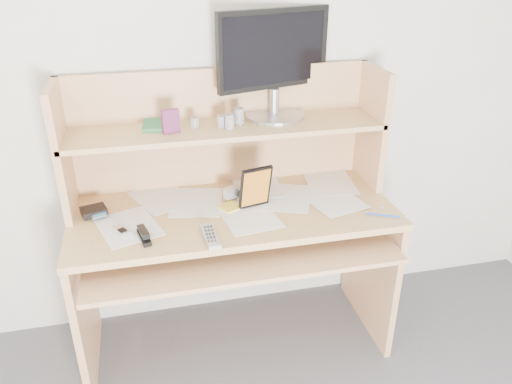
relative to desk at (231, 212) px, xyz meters
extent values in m
cube|color=silver|center=(0.00, 0.24, 0.56)|extent=(3.60, 0.04, 2.50)
cube|color=tan|center=(0.00, -0.08, 0.04)|extent=(1.40, 0.60, 0.03)
cube|color=tan|center=(-0.68, -0.08, -0.33)|extent=(0.03, 0.56, 0.72)
cube|color=tan|center=(0.68, -0.08, -0.33)|extent=(0.03, 0.56, 0.72)
cube|color=tan|center=(0.00, 0.20, -0.36)|extent=(1.34, 0.02, 0.41)
cube|color=tan|center=(0.00, -0.20, -0.05)|extent=(1.28, 0.55, 0.02)
cube|color=tan|center=(0.00, 0.21, 0.33)|extent=(1.40, 0.02, 0.55)
cube|color=tan|center=(-0.68, 0.07, 0.33)|extent=(0.03, 0.30, 0.55)
cube|color=tan|center=(0.68, 0.07, 0.33)|extent=(0.03, 0.30, 0.55)
cube|color=tan|center=(0.00, 0.07, 0.38)|extent=(1.38, 0.30, 0.02)
cube|color=silver|center=(0.00, -0.08, 0.06)|extent=(1.32, 0.54, 0.01)
cube|color=black|center=(-0.07, -0.15, -0.03)|extent=(0.47, 0.26, 0.02)
cube|color=black|center=(-0.07, -0.15, -0.02)|extent=(0.44, 0.25, 0.01)
cube|color=#999A95|center=(-0.14, -0.31, 0.07)|extent=(0.06, 0.18, 0.02)
cube|color=silver|center=(-0.47, -0.19, 0.07)|extent=(0.08, 0.10, 0.02)
cube|color=black|center=(-0.39, -0.25, 0.08)|extent=(0.06, 0.13, 0.04)
cube|color=black|center=(-0.59, 0.00, 0.07)|extent=(0.12, 0.11, 0.03)
cube|color=#E5F23F|center=(-0.02, -0.07, 0.06)|extent=(0.11, 0.11, 0.01)
cube|color=silver|center=(0.01, 0.02, 0.09)|extent=(0.09, 0.07, 0.05)
cube|color=black|center=(0.09, -0.10, 0.16)|extent=(0.14, 0.05, 0.20)
cylinder|color=#1841B9|center=(0.60, -0.29, 0.07)|extent=(0.13, 0.07, 0.01)
cube|color=maroon|center=(-0.24, 0.03, 0.44)|extent=(0.08, 0.04, 0.10)
cube|color=#388D49|center=(-0.28, 0.13, 0.40)|extent=(0.15, 0.19, 0.02)
cylinder|color=black|center=(-0.02, 0.05, 0.41)|extent=(0.04, 0.04, 0.05)
cylinder|color=white|center=(0.01, 0.02, 0.42)|extent=(0.05, 0.05, 0.07)
cylinder|color=black|center=(-0.13, 0.07, 0.41)|extent=(0.04, 0.04, 0.05)
cylinder|color=silver|center=(0.06, 0.07, 0.42)|extent=(0.05, 0.05, 0.07)
cylinder|color=#A0A1A5|center=(0.24, 0.13, 0.39)|extent=(0.27, 0.27, 0.02)
cylinder|color=#A0A1A5|center=(0.24, 0.14, 0.46)|extent=(0.05, 0.05, 0.11)
cube|color=black|center=(0.24, 0.17, 0.68)|extent=(0.53, 0.18, 0.34)
cube|color=black|center=(0.24, 0.15, 0.68)|extent=(0.48, 0.14, 0.29)
camera|label=1|loc=(-0.33, -1.97, 1.10)|focal=35.00mm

